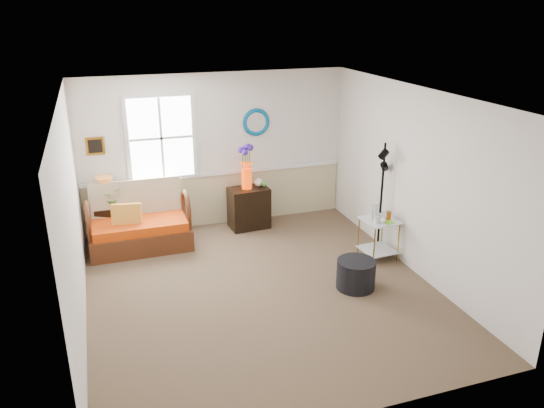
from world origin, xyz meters
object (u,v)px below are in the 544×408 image
object	(u,v)px
ottoman	(356,274)
floor_lamp	(381,198)
cabinet	(249,208)
lamp_stand	(107,224)
side_table	(378,239)
loveseat	(139,218)

from	to	relation	value
ottoman	floor_lamp	bearing A→B (deg)	47.50
cabinet	floor_lamp	xyz separation A→B (m)	(1.65, -1.52, 0.51)
ottoman	lamp_stand	bearing A→B (deg)	139.70
cabinet	side_table	distance (m)	2.33
lamp_stand	side_table	xyz separation A→B (m)	(3.83, -1.94, 0.02)
floor_lamp	lamp_stand	bearing A→B (deg)	136.28
loveseat	side_table	xyz separation A→B (m)	(3.35, -1.54, -0.19)
lamp_stand	ottoman	bearing A→B (deg)	-40.30
lamp_stand	cabinet	xyz separation A→B (m)	(2.34, -0.17, 0.06)
lamp_stand	loveseat	bearing A→B (deg)	-39.60
cabinet	side_table	world-z (taller)	cabinet
loveseat	floor_lamp	world-z (taller)	floor_lamp
cabinet	ottoman	world-z (taller)	cabinet
lamp_stand	side_table	world-z (taller)	side_table
loveseat	floor_lamp	size ratio (longest dim) A/B	0.89
cabinet	lamp_stand	bearing A→B (deg)	172.03
lamp_stand	floor_lamp	xyz separation A→B (m)	(3.98, -1.69, 0.57)
floor_lamp	cabinet	bearing A→B (deg)	116.51
lamp_stand	ottoman	world-z (taller)	lamp_stand
loveseat	ottoman	bearing A→B (deg)	-40.59
cabinet	side_table	size ratio (longest dim) A/B	1.12
floor_lamp	ottoman	bearing A→B (deg)	-153.25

